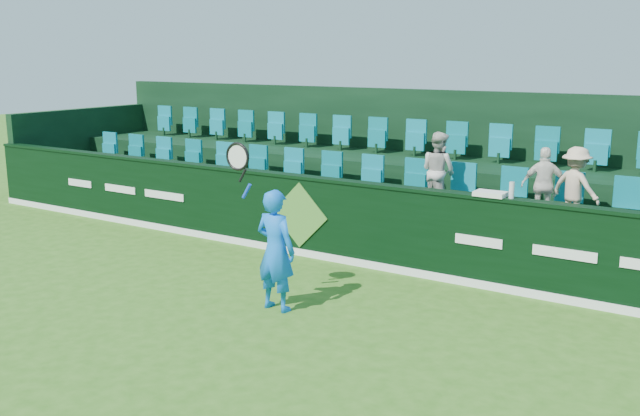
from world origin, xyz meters
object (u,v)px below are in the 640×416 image
Objects in this scene: spectator_middle at (544,185)px; spectator_right at (575,187)px; spectator_left at (438,171)px; tennis_player at (275,249)px; drinks_bottle at (512,190)px; towel at (490,194)px.

spectator_right reaches higher than spectator_middle.
spectator_left is 1.11× the size of spectator_middle.
drinks_bottle is at bearing 45.59° from tennis_player.
spectator_middle is at bearing 20.39° from spectator_right.
spectator_left is at bearing -20.02° from spectator_middle.
spectator_right is (2.18, 0.00, -0.05)m from spectator_left.
spectator_left is at bearing 77.92° from tennis_player.
spectator_middle is 0.97× the size of spectator_right.
spectator_middle is 0.46m from spectator_right.
spectator_middle is (2.48, 3.50, 0.55)m from tennis_player.
tennis_player is 9.78× the size of drinks_bottle.
spectator_left is 1.73m from spectator_middle.
spectator_right is at bearing -158.93° from spectator_left.
towel is at bearing 49.55° from tennis_player.
towel is at bearing 48.27° from spectator_middle.
towel is at bearing 71.56° from spectator_right.
drinks_bottle is (-0.60, -1.12, 0.07)m from spectator_right.
spectator_left is 2.18m from spectator_right.
tennis_player is at bearing 34.71° from spectator_middle.
spectator_left is 1.94m from drinks_bottle.
spectator_right is 1.44m from towel.
towel is 0.31m from drinks_bottle.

